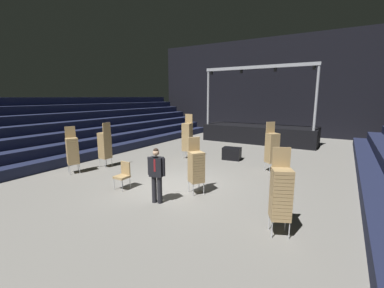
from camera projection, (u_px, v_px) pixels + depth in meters
name	position (u px, v px, depth m)	size (l,w,h in m)	color
ground_plane	(175.00, 186.00, 9.38)	(22.00, 30.00, 0.10)	slate
arena_end_wall	(277.00, 87.00, 21.30)	(22.00, 0.30, 8.00)	black
bleacher_bank_left	(61.00, 126.00, 14.14)	(5.25, 24.00, 3.15)	#191E38
stage_riser	(259.00, 133.00, 18.11)	(7.66, 2.56, 5.16)	black
man_with_tie	(156.00, 172.00, 7.63)	(0.57, 0.31, 1.70)	black
chair_stack_front_left	(272.00, 147.00, 10.87)	(0.62, 0.62, 2.14)	#B2B5BA
chair_stack_front_right	(187.00, 137.00, 13.25)	(0.48, 0.48, 2.31)	#B2B5BA
chair_stack_mid_left	(105.00, 145.00, 11.63)	(0.45, 0.45, 2.05)	#B2B5BA
chair_stack_mid_right	(196.00, 166.00, 8.40)	(0.61, 0.61, 1.88)	#B2B5BA
chair_stack_mid_centre	(281.00, 193.00, 5.84)	(0.58, 0.58, 2.05)	#B2B5BA
chair_stack_rear_left	(72.00, 150.00, 10.67)	(0.59, 0.59, 1.96)	#B2B5BA
equipment_road_case	(232.00, 154.00, 13.10)	(0.90, 0.60, 0.63)	black
loose_chair_near_man	(123.00, 174.00, 8.93)	(0.44, 0.44, 0.95)	#B2B5BA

